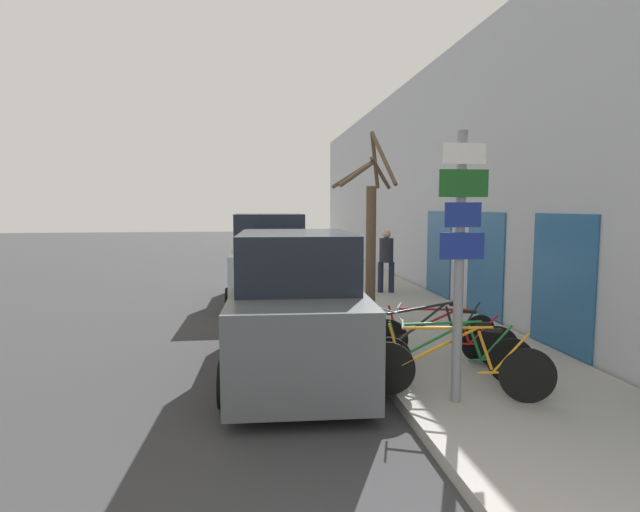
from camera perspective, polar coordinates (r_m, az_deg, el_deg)
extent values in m
plane|color=#333335|center=(12.69, -4.29, -5.80)|extent=(80.00, 80.00, 0.00)
cube|color=#9E9B93|center=(15.77, 4.52, -3.28)|extent=(3.20, 32.00, 0.15)
cube|color=#B2B7C1|center=(16.08, 10.77, 8.16)|extent=(0.20, 32.00, 6.50)
cube|color=#26598C|center=(9.04, 25.88, -2.77)|extent=(0.03, 1.64, 2.25)
cube|color=#26598C|center=(11.35, 18.31, -0.90)|extent=(0.03, 1.64, 2.25)
cube|color=#26598C|center=(13.80, 13.37, 0.33)|extent=(0.03, 1.64, 2.25)
cylinder|color=gray|center=(6.14, 15.60, -1.47)|extent=(0.12, 0.12, 3.24)
cube|color=white|center=(6.07, 16.21, 11.19)|extent=(0.51, 0.02, 0.24)
cube|color=#19591E|center=(6.04, 16.12, 7.99)|extent=(0.59, 0.02, 0.32)
cube|color=navy|center=(6.04, 16.02, 4.55)|extent=(0.44, 0.02, 0.29)
cube|color=navy|center=(6.05, 15.93, 1.13)|extent=(0.54, 0.02, 0.31)
cylinder|color=black|center=(6.48, 7.84, -12.58)|extent=(0.65, 0.24, 0.67)
cylinder|color=black|center=(6.64, 22.63, -12.50)|extent=(0.65, 0.24, 0.67)
cylinder|color=orange|center=(6.40, 13.53, -10.00)|extent=(0.90, 0.32, 0.55)
cylinder|color=orange|center=(6.35, 14.33, -7.96)|extent=(1.04, 0.36, 0.09)
cylinder|color=orange|center=(6.47, 18.37, -10.21)|extent=(0.20, 0.09, 0.48)
cylinder|color=orange|center=(6.58, 20.12, -12.37)|extent=(0.56, 0.20, 0.08)
cylinder|color=orange|center=(6.53, 20.92, -10.38)|extent=(0.42, 0.16, 0.54)
cylinder|color=orange|center=(6.39, 8.63, -10.17)|extent=(0.20, 0.09, 0.58)
cube|color=black|center=(6.42, 19.18, -8.00)|extent=(0.21, 0.14, 0.04)
cylinder|color=#99999E|center=(6.32, 9.42, -7.69)|extent=(0.16, 0.43, 0.02)
cylinder|color=black|center=(6.90, 7.89, -11.67)|extent=(0.62, 0.14, 0.62)
cylinder|color=black|center=(7.25, 20.99, -11.14)|extent=(0.62, 0.14, 0.62)
cylinder|color=#197233|center=(6.91, 13.01, -9.25)|extent=(0.90, 0.19, 0.51)
cylinder|color=#197233|center=(6.87, 13.72, -7.47)|extent=(1.04, 0.22, 0.08)
cylinder|color=#197233|center=(7.03, 17.27, -9.29)|extent=(0.20, 0.07, 0.45)
cylinder|color=#197233|center=(7.15, 18.81, -11.09)|extent=(0.57, 0.13, 0.08)
cylinder|color=#197233|center=(7.12, 19.49, -9.37)|extent=(0.43, 0.10, 0.50)
cylinder|color=#197233|center=(6.83, 8.61, -9.54)|extent=(0.20, 0.06, 0.54)
cube|color=black|center=(7.00, 17.97, -7.37)|extent=(0.21, 0.11, 0.04)
cylinder|color=#99999E|center=(6.78, 9.33, -7.36)|extent=(0.10, 0.44, 0.02)
cylinder|color=black|center=(6.90, 6.32, -11.26)|extent=(0.68, 0.28, 0.71)
cylinder|color=black|center=(8.12, 17.66, -8.90)|extent=(0.68, 0.28, 0.71)
cylinder|color=black|center=(7.24, 11.08, -7.82)|extent=(1.02, 0.42, 0.58)
cylinder|color=black|center=(7.25, 11.71, -5.80)|extent=(1.19, 0.48, 0.09)
cylinder|color=black|center=(7.65, 14.71, -7.37)|extent=(0.22, 0.11, 0.51)
cylinder|color=black|center=(7.88, 15.95, -9.09)|extent=(0.64, 0.27, 0.08)
cylinder|color=black|center=(7.89, 16.50, -7.23)|extent=(0.48, 0.21, 0.57)
cylinder|color=black|center=(6.87, 7.02, -8.72)|extent=(0.22, 0.11, 0.61)
cube|color=black|center=(7.66, 15.29, -5.32)|extent=(0.22, 0.15, 0.04)
cylinder|color=#99999E|center=(6.86, 7.70, -6.16)|extent=(0.18, 0.42, 0.02)
cylinder|color=black|center=(7.95, 7.81, -9.33)|extent=(0.58, 0.29, 0.62)
cylinder|color=black|center=(7.88, 19.58, -9.75)|extent=(0.58, 0.29, 0.62)
cylinder|color=red|center=(7.82, 12.23, -7.50)|extent=(0.83, 0.41, 0.51)
cylinder|color=red|center=(7.77, 12.85, -5.96)|extent=(0.96, 0.47, 0.08)
cylinder|color=red|center=(7.80, 16.08, -7.80)|extent=(0.19, 0.11, 0.45)
cylinder|color=red|center=(7.86, 17.51, -9.54)|extent=(0.52, 0.26, 0.08)
cylinder|color=red|center=(7.81, 18.15, -8.02)|extent=(0.40, 0.20, 0.50)
cylinder|color=red|center=(7.88, 8.41, -7.50)|extent=(0.19, 0.11, 0.54)
cube|color=black|center=(7.75, 16.72, -6.10)|extent=(0.22, 0.16, 0.04)
cylinder|color=#99999E|center=(7.81, 9.02, -5.65)|extent=(0.21, 0.41, 0.02)
cube|color=#51565B|center=(7.72, -2.83, -7.45)|extent=(2.03, 4.61, 1.19)
cube|color=black|center=(7.38, -2.81, -0.30)|extent=(1.74, 2.43, 0.78)
cylinder|color=black|center=(9.21, -8.84, -8.30)|extent=(0.25, 0.61, 0.60)
cylinder|color=black|center=(9.26, 2.46, -8.15)|extent=(0.25, 0.61, 0.60)
cylinder|color=black|center=(6.53, -10.47, -14.20)|extent=(0.25, 0.61, 0.60)
cylinder|color=black|center=(6.61, 5.76, -13.88)|extent=(0.25, 0.61, 0.60)
cube|color=#B2B7BC|center=(13.31, -5.81, -1.83)|extent=(2.00, 4.51, 1.24)
cube|color=black|center=(13.03, -5.85, 2.80)|extent=(1.76, 2.36, 0.92)
cylinder|color=black|center=(14.77, -9.54, -3.05)|extent=(0.24, 0.61, 0.61)
cylinder|color=black|center=(14.79, -2.21, -2.96)|extent=(0.24, 0.61, 0.61)
cylinder|color=black|center=(12.04, -10.21, -5.02)|extent=(0.24, 0.61, 0.61)
cylinder|color=black|center=(12.07, -1.20, -4.91)|extent=(0.24, 0.61, 0.61)
cylinder|color=#1E2338|center=(13.95, 8.16, -2.43)|extent=(0.16, 0.16, 0.84)
cylinder|color=#1E2338|center=(13.93, 6.94, -2.42)|extent=(0.16, 0.16, 0.84)
cylinder|color=#26262D|center=(13.86, 7.59, 0.66)|extent=(0.39, 0.39, 0.67)
sphere|color=tan|center=(13.83, 7.62, 2.51)|extent=(0.23, 0.23, 0.23)
cylinder|color=brown|center=(10.22, 5.82, 0.15)|extent=(0.20, 0.20, 2.77)
cylinder|color=brown|center=(9.91, 7.28, 11.07)|extent=(0.39, 0.82, 1.11)
cylinder|color=brown|center=(10.57, 6.29, 10.76)|extent=(0.40, 0.74, 1.12)
cylinder|color=brown|center=(10.38, 3.65, 9.22)|extent=(0.78, 0.61, 0.55)
cylinder|color=brown|center=(10.60, 6.94, 9.35)|extent=(0.65, 0.78, 0.63)
cylinder|color=brown|center=(10.03, 4.15, 9.29)|extent=(0.74, 0.28, 0.53)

